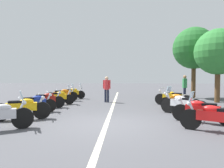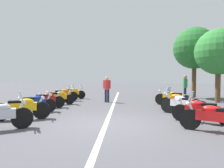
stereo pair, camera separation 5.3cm
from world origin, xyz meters
name	(u,v)px [view 2 (the right image)]	position (x,y,z in m)	size (l,w,h in m)	color
ground_plane	(106,124)	(0.00, 0.00, 0.00)	(80.00, 80.00, 0.00)	#4C4C51
lane_centre_stripe	(113,107)	(4.02, 0.00, 0.00)	(20.05, 0.16, 0.01)	beige
motorcycle_left_row_1	(22,108)	(0.51, 3.30, 0.47)	(0.96, 2.06, 1.02)	black
motorcycle_left_row_2	(34,103)	(1.96, 3.49, 0.45)	(1.12, 1.85, 0.99)	black
motorcycle_left_row_3	(46,100)	(3.35, 3.48, 0.45)	(0.93, 1.91, 0.99)	black
motorcycle_left_row_4	(58,97)	(4.70, 3.26, 0.46)	(0.88, 1.90, 1.19)	black
motorcycle_left_row_5	(63,94)	(6.25, 3.47, 0.47)	(1.07, 1.95, 1.21)	black
motorcycle_left_row_6	(72,93)	(7.71, 3.23, 0.46)	(0.90, 1.96, 1.19)	black
motorcycle_right_row_0	(216,117)	(-0.89, -3.38, 0.47)	(1.20, 1.99, 1.22)	black
motorcycle_right_row_1	(202,111)	(0.39, -3.43, 0.45)	(1.17, 1.96, 0.99)	black
motorcycle_right_row_2	(183,104)	(1.97, -3.21, 0.48)	(1.47, 1.74, 1.23)	black
motorcycle_right_row_3	(180,101)	(3.23, -3.40, 0.45)	(1.13, 1.84, 0.98)	black
motorcycle_right_row_4	(173,98)	(4.67, -3.41, 0.46)	(1.33, 1.89, 1.01)	black
bystander_0	(107,87)	(6.01, 0.48, 0.97)	(0.32, 0.50, 1.66)	#1E2338
bystander_1	(185,85)	(7.49, -4.91, 1.04)	(0.47, 0.32, 1.76)	#1E2338
roadside_tree_0	(194,48)	(8.86, -5.97, 3.81)	(3.17, 3.17, 5.42)	brown
roadside_tree_1	(218,52)	(6.34, -6.63, 3.23)	(2.93, 2.93, 4.71)	brown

